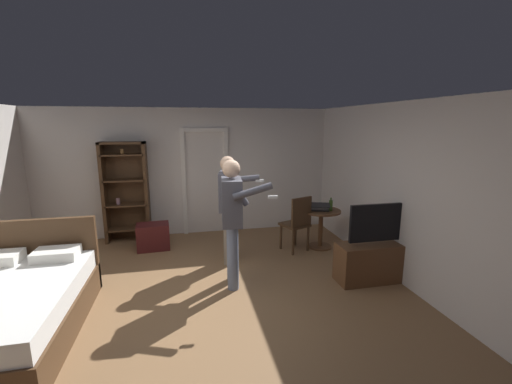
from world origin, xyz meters
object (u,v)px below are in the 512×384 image
at_px(suitcase_dark, 153,236).
at_px(bookshelf, 126,189).
at_px(tv_flatscreen, 377,258).
at_px(person_blue_shirt, 233,213).
at_px(bed, 4,309).
at_px(wooden_chair, 298,222).
at_px(bottle_on_table, 331,205).
at_px(person_striped_shirt, 229,202).
at_px(side_table, 321,222).
at_px(laptop, 320,208).

bearing_deg(suitcase_dark, bookshelf, 125.30).
distance_m(tv_flatscreen, person_blue_shirt, 2.16).
xyz_separation_m(bookshelf, suitcase_dark, (0.50, -0.61, -0.78)).
height_order(bed, tv_flatscreen, tv_flatscreen).
bearing_deg(wooden_chair, bottle_on_table, 1.38).
distance_m(bed, bottle_on_table, 4.73).
distance_m(person_blue_shirt, suitcase_dark, 2.18).
bearing_deg(bed, suitcase_dark, 59.54).
bearing_deg(tv_flatscreen, wooden_chair, 120.28).
xyz_separation_m(bookshelf, person_striped_shirt, (1.76, -1.43, -0.01)).
xyz_separation_m(side_table, laptop, (-0.04, -0.04, 0.28)).
bearing_deg(bookshelf, laptop, -19.40).
height_order(bed, person_striped_shirt, person_striped_shirt).
bearing_deg(bed, wooden_chair, 22.76).
bearing_deg(tv_flatscreen, bottle_on_table, 95.82).
relative_size(person_striped_shirt, suitcase_dark, 3.08).
bearing_deg(person_blue_shirt, bed, -166.20).
bearing_deg(laptop, bottle_on_table, -12.02).
bearing_deg(bottle_on_table, side_table, 150.26).
height_order(side_table, suitcase_dark, side_table).
height_order(person_blue_shirt, suitcase_dark, person_blue_shirt).
distance_m(bottle_on_table, person_striped_shirt, 1.85).
height_order(laptop, wooden_chair, wooden_chair).
height_order(tv_flatscreen, person_blue_shirt, person_blue_shirt).
relative_size(side_table, person_striped_shirt, 0.41).
xyz_separation_m(tv_flatscreen, person_blue_shirt, (-2.02, 0.31, 0.70)).
distance_m(person_striped_shirt, suitcase_dark, 1.69).
height_order(bookshelf, person_striped_shirt, bookshelf).
bearing_deg(bed, person_blue_shirt, 13.80).
xyz_separation_m(bed, tv_flatscreen, (4.55, 0.32, 0.03)).
bearing_deg(laptop, person_blue_shirt, -148.88).
height_order(bottle_on_table, wooden_chair, wooden_chair).
height_order(tv_flatscreen, wooden_chair, tv_flatscreen).
relative_size(tv_flatscreen, wooden_chair, 1.16).
bearing_deg(bottle_on_table, person_striped_shirt, -174.04).
height_order(wooden_chair, suitcase_dark, wooden_chair).
xyz_separation_m(bed, person_blue_shirt, (2.53, 0.62, 0.73)).
relative_size(side_table, laptop, 1.68).
distance_m(laptop, person_striped_shirt, 1.68).
relative_size(bed, side_table, 2.93).
bearing_deg(bookshelf, suitcase_dark, -50.51).
height_order(bookshelf, tv_flatscreen, bookshelf).
bearing_deg(laptop, person_striped_shirt, -172.03).
relative_size(tv_flatscreen, side_table, 1.64).
height_order(side_table, bottle_on_table, bottle_on_table).
bearing_deg(wooden_chair, laptop, 7.16).
relative_size(bookshelf, side_table, 2.70).
height_order(bookshelf, person_blue_shirt, bookshelf).
distance_m(laptop, person_blue_shirt, 2.01).
bearing_deg(person_striped_shirt, bookshelf, 140.94).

